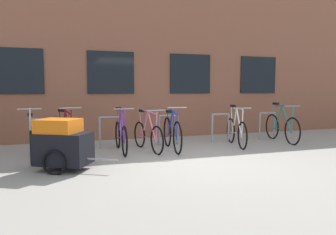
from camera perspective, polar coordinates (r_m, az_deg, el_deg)
The scene contains 11 objects.
ground_plane at distance 6.47m, azimuth 4.93°, elevation -7.73°, with size 42.00×42.00×0.00m, color #9E998E.
storefront_building at distance 12.67m, azimuth -7.07°, elevation 9.42°, with size 28.00×6.83×4.80m.
bike_rack at distance 8.16m, azimuth 0.09°, elevation -1.67°, with size 6.54×0.05×0.78m.
bicycle_maroon at distance 7.17m, azimuth -17.94°, elevation -3.63°, with size 0.53×1.66×1.09m.
bicycle_pink at distance 7.45m, azimuth -3.67°, elevation -3.14°, with size 0.44×1.66×1.00m.
bicycle_teal at distance 9.28m, azimuth 19.78°, elevation -1.61°, with size 0.44×1.79×1.08m.
bicycle_silver at distance 7.10m, azimuth -23.44°, elevation -3.91°, with size 0.44×1.62×1.09m.
bicycle_blue at distance 7.53m, azimuth 0.73°, elevation -2.80°, with size 0.44×1.77×1.06m.
bicycle_white at distance 8.26m, azimuth 12.18°, elevation -2.34°, with size 0.54×1.64×1.05m.
bicycle_purple at distance 7.39m, azimuth -8.49°, elevation -3.16°, with size 0.44×1.75×1.05m.
bike_trailer at distance 5.93m, azimuth -18.42°, elevation -4.50°, with size 1.41×1.00×0.93m.
Camera 1 is at (-2.51, -5.78, 1.43)m, focal length 33.85 mm.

